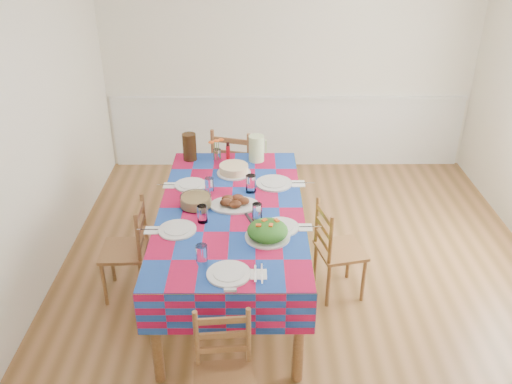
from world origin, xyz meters
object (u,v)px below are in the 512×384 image
at_px(green_pitcher, 256,148).
at_px(tea_pitcher, 190,147).
at_px(chair_far, 235,172).
at_px(meat_platter, 234,203).
at_px(dining_table, 231,218).
at_px(chair_right, 336,251).
at_px(chair_left, 129,250).
at_px(chair_near, 224,378).

height_order(green_pitcher, tea_pitcher, tea_pitcher).
bearing_deg(tea_pitcher, chair_far, 46.56).
bearing_deg(meat_platter, dining_table, -132.54).
bearing_deg(tea_pitcher, meat_platter, -63.66).
bearing_deg(chair_right, tea_pitcher, 40.99).
relative_size(meat_platter, chair_left, 0.46).
relative_size(chair_far, chair_left, 1.15).
distance_m(meat_platter, chair_right, 0.96).
height_order(chair_far, chair_right, chair_far).
bearing_deg(chair_right, green_pitcher, 22.96).
bearing_deg(chair_far, dining_table, 106.00).
xyz_separation_m(chair_far, chair_left, (-0.86, -1.38, -0.06)).
distance_m(green_pitcher, chair_near, 2.37).
distance_m(tea_pitcher, chair_left, 1.17).
bearing_deg(green_pitcher, dining_table, -102.90).
relative_size(green_pitcher, tea_pitcher, 0.96).
xyz_separation_m(meat_platter, chair_far, (-0.04, 1.35, -0.38)).
bearing_deg(meat_platter, tea_pitcher, 116.34).
relative_size(chair_far, chair_right, 1.15).
height_order(dining_table, chair_far, chair_far).
bearing_deg(chair_left, chair_right, 87.80).
xyz_separation_m(meat_platter, chair_left, (-0.90, -0.02, -0.44)).
height_order(green_pitcher, chair_left, green_pitcher).
bearing_deg(meat_platter, chair_far, 91.55).
bearing_deg(chair_far, meat_platter, 107.03).
bearing_deg(dining_table, chair_far, 90.52).
xyz_separation_m(chair_left, chair_right, (1.76, -0.01, -0.00)).
relative_size(meat_platter, green_pitcher, 1.60).
xyz_separation_m(chair_near, chair_right, (0.88, 1.37, 0.01)).
height_order(meat_platter, chair_left, meat_platter).
relative_size(dining_table, chair_right, 2.48).
xyz_separation_m(dining_table, tea_pitcher, (-0.43, 0.94, 0.23)).
relative_size(dining_table, green_pitcher, 8.70).
distance_m(chair_far, chair_left, 1.63).
bearing_deg(tea_pitcher, green_pitcher, -2.37).
bearing_deg(green_pitcher, meat_platter, -101.78).
height_order(chair_near, chair_right, chair_right).
xyz_separation_m(green_pitcher, tea_pitcher, (-0.64, 0.03, 0.01)).
relative_size(tea_pitcher, chair_near, 0.31).
height_order(tea_pitcher, chair_left, tea_pitcher).
bearing_deg(chair_far, green_pitcher, 130.96).
distance_m(dining_table, chair_left, 0.93).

